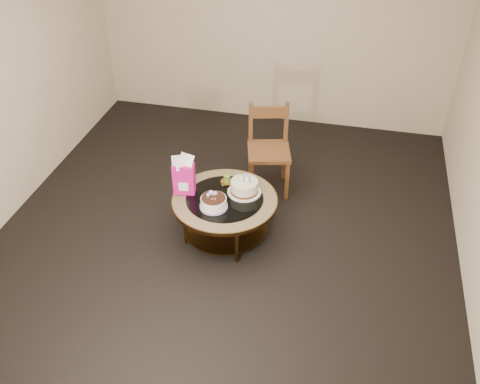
% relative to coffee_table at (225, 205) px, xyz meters
% --- Properties ---
extents(ground, '(5.00, 5.00, 0.00)m').
position_rel_coffee_table_xyz_m(ground, '(-0.00, 0.00, -0.38)').
color(ground, black).
rests_on(ground, ground).
extents(room_walls, '(4.52, 5.02, 2.61)m').
position_rel_coffee_table_xyz_m(room_walls, '(-0.00, 0.00, 1.16)').
color(room_walls, beige).
rests_on(room_walls, ground).
extents(coffee_table, '(1.02, 1.02, 0.46)m').
position_rel_coffee_table_xyz_m(coffee_table, '(0.00, 0.00, 0.00)').
color(coffee_table, '#533717').
rests_on(coffee_table, ground).
extents(decorated_cake, '(0.26, 0.26, 0.15)m').
position_rel_coffee_table_xyz_m(decorated_cake, '(-0.06, -0.16, 0.13)').
color(decorated_cake, '#C19BDC').
rests_on(decorated_cake, coffee_table).
extents(cream_cake, '(0.33, 0.33, 0.21)m').
position_rel_coffee_table_xyz_m(cream_cake, '(0.16, 0.13, 0.14)').
color(cream_cake, white).
rests_on(cream_cake, coffee_table).
extents(gift_bag, '(0.22, 0.17, 0.41)m').
position_rel_coffee_table_xyz_m(gift_bag, '(-0.40, 0.01, 0.28)').
color(gift_bag, '#EF1692').
rests_on(gift_bag, coffee_table).
extents(pillar_candle, '(0.13, 0.13, 0.10)m').
position_rel_coffee_table_xyz_m(pillar_candle, '(-0.04, 0.25, 0.11)').
color(pillar_candle, '#F1D763').
rests_on(pillar_candle, coffee_table).
extents(dining_chair, '(0.54, 0.54, 0.96)m').
position_rel_coffee_table_xyz_m(dining_chair, '(0.25, 0.92, 0.11)').
color(dining_chair, brown).
rests_on(dining_chair, ground).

